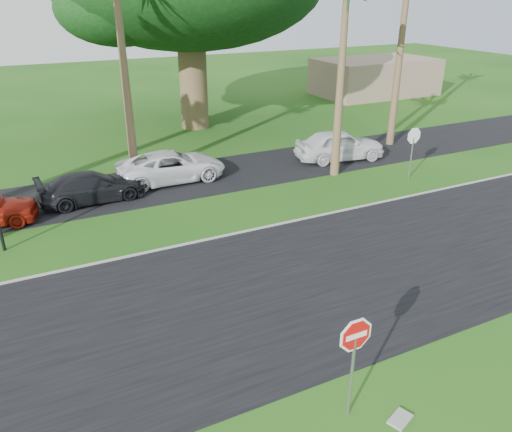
{
  "coord_description": "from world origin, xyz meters",
  "views": [
    {
      "loc": [
        -4.85,
        -9.38,
        8.4
      ],
      "look_at": [
        1.53,
        3.64,
        1.8
      ],
      "focal_mm": 35.0,
      "sensor_mm": 36.0,
      "label": 1
    }
  ],
  "objects": [
    {
      "name": "stop_sign_far",
      "position": [
        12.0,
        8.0,
        1.77
      ],
      "size": [
        1.05,
        0.07,
        2.62
      ],
      "rotation": [
        0.0,
        0.0,
        3.14
      ],
      "color": "gray",
      "rests_on": "ground"
    },
    {
      "name": "car_dark",
      "position": [
        -2.39,
        11.72,
        0.65
      ],
      "size": [
        4.55,
        2.06,
        1.29
      ],
      "primitive_type": "imported",
      "rotation": [
        0.0,
        0.0,
        1.63
      ],
      "color": "black",
      "rests_on": "ground"
    },
    {
      "name": "utility_slab",
      "position": [
        1.4,
        -3.65,
        0.03
      ],
      "size": [
        0.64,
        0.53,
        0.06
      ],
      "primitive_type": "cube",
      "rotation": [
        0.0,
        0.0,
        0.37
      ],
      "color": "gray",
      "rests_on": "ground"
    },
    {
      "name": "car_minivan",
      "position": [
        1.48,
        12.67,
        0.71
      ],
      "size": [
        5.12,
        2.38,
        1.42
      ],
      "primitive_type": "imported",
      "rotation": [
        0.0,
        0.0,
        1.57
      ],
      "color": "white",
      "rests_on": "ground"
    },
    {
      "name": "stop_sign_near",
      "position": [
        0.5,
        -3.0,
        1.77
      ],
      "size": [
        1.05,
        0.07,
        2.62
      ],
      "color": "gray",
      "rests_on": "ground"
    },
    {
      "name": "ground",
      "position": [
        0.0,
        0.0,
        0.0
      ],
      "size": [
        120.0,
        120.0,
        0.0
      ],
      "primitive_type": "plane",
      "color": "#194912",
      "rests_on": "ground"
    },
    {
      "name": "road",
      "position": [
        0.0,
        2.0,
        0.01
      ],
      "size": [
        120.0,
        8.0,
        0.02
      ],
      "primitive_type": "cube",
      "color": "black",
      "rests_on": "ground"
    },
    {
      "name": "curb",
      "position": [
        0.0,
        6.05,
        0.03
      ],
      "size": [
        120.0,
        0.12,
        0.06
      ],
      "primitive_type": "cube",
      "color": "gray",
      "rests_on": "ground"
    },
    {
      "name": "car_pickup",
      "position": [
        10.55,
        11.85,
        0.81
      ],
      "size": [
        5.01,
        2.67,
        1.62
      ],
      "primitive_type": "imported",
      "rotation": [
        0.0,
        0.0,
        1.4
      ],
      "color": "white",
      "rests_on": "ground"
    },
    {
      "name": "parking_strip",
      "position": [
        0.0,
        12.5,
        0.01
      ],
      "size": [
        120.0,
        5.0,
        0.02
      ],
      "primitive_type": "cube",
      "color": "black",
      "rests_on": "ground"
    },
    {
      "name": "building_far",
      "position": [
        24.0,
        26.0,
        1.5
      ],
      "size": [
        10.0,
        6.0,
        3.0
      ],
      "primitive_type": "cube",
      "color": "gray",
      "rests_on": "ground"
    }
  ]
}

